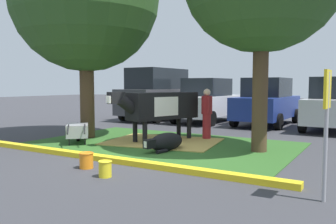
# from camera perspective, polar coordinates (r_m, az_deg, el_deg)

# --- Properties ---
(ground_plane) EXTENTS (80.00, 80.00, 0.00)m
(ground_plane) POSITION_cam_1_polar(r_m,az_deg,el_deg) (8.79, -5.01, -6.90)
(ground_plane) COLOR #38383D
(grass_island) EXTENTS (7.41, 4.77, 0.02)m
(grass_island) POSITION_cam_1_polar(r_m,az_deg,el_deg) (10.17, -0.99, -5.27)
(grass_island) COLOR #2D5B23
(grass_island) RESTS_ON ground
(curb_yellow) EXTENTS (8.61, 0.24, 0.12)m
(curb_yellow) POSITION_cam_1_polar(r_m,az_deg,el_deg) (8.15, -10.53, -7.43)
(curb_yellow) COLOR yellow
(curb_yellow) RESTS_ON ground
(hay_bedding) EXTENTS (3.54, 2.88, 0.04)m
(hay_bedding) POSITION_cam_1_polar(r_m,az_deg,el_deg) (10.49, -0.84, -4.88)
(hay_bedding) COLOR tan
(hay_bedding) RESTS_ON ground
(cow_holstein) EXTENTS (1.45, 3.04, 1.53)m
(cow_holstein) POSITION_cam_1_polar(r_m,az_deg,el_deg) (10.54, -1.29, 0.94)
(cow_holstein) COLOR black
(cow_holstein) RESTS_ON ground
(calf_lying) EXTENTS (0.72, 1.33, 0.48)m
(calf_lying) POSITION_cam_1_polar(r_m,az_deg,el_deg) (9.13, -0.40, -4.94)
(calf_lying) COLOR black
(calf_lying) RESTS_ON ground
(person_handler) EXTENTS (0.35, 0.44, 1.60)m
(person_handler) POSITION_cam_1_polar(r_m,az_deg,el_deg) (10.98, 6.35, -0.10)
(person_handler) COLOR maroon
(person_handler) RESTS_ON ground
(wheelbarrow) EXTENTS (1.33, 1.37, 0.63)m
(wheelbarrow) POSITION_cam_1_polar(r_m,az_deg,el_deg) (10.56, -14.57, -2.98)
(wheelbarrow) COLOR gray
(wheelbarrow) RESTS_ON ground
(parking_sign) EXTENTS (0.06, 0.44, 1.95)m
(parking_sign) POSITION_cam_1_polar(r_m,az_deg,el_deg) (5.57, 24.50, 0.42)
(parking_sign) COLOR #99999E
(parking_sign) RESTS_ON ground
(bucket_orange) EXTENTS (0.31, 0.31, 0.33)m
(bucket_orange) POSITION_cam_1_polar(r_m,az_deg,el_deg) (7.50, -13.20, -7.65)
(bucket_orange) COLOR orange
(bucket_orange) RESTS_ON ground
(bucket_yellow) EXTENTS (0.27, 0.27, 0.31)m
(bucket_yellow) POSITION_cam_1_polar(r_m,az_deg,el_deg) (6.73, -10.23, -9.08)
(bucket_yellow) COLOR yellow
(bucket_yellow) RESTS_ON ground
(suv_dark_grey) EXTENTS (2.23, 4.65, 2.52)m
(suv_dark_grey) POSITION_cam_1_polar(r_m,az_deg,el_deg) (17.34, -1.68, 2.96)
(suv_dark_grey) COLOR #3D3D42
(suv_dark_grey) RESTS_ON ground
(hatchback_white) EXTENTS (2.12, 4.45, 2.02)m
(hatchback_white) POSITION_cam_1_polar(r_m,az_deg,el_deg) (16.30, 6.40, 1.83)
(hatchback_white) COLOR silver
(hatchback_white) RESTS_ON ground
(sedan_blue) EXTENTS (2.12, 4.45, 2.02)m
(sedan_blue) POSITION_cam_1_polar(r_m,az_deg,el_deg) (15.59, 15.86, 1.57)
(sedan_blue) COLOR navy
(sedan_blue) RESTS_ON ground
(sedan_silver) EXTENTS (2.12, 4.45, 2.02)m
(sedan_silver) POSITION_cam_1_polar(r_m,az_deg,el_deg) (14.71, 25.74, 1.13)
(sedan_silver) COLOR silver
(sedan_silver) RESTS_ON ground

